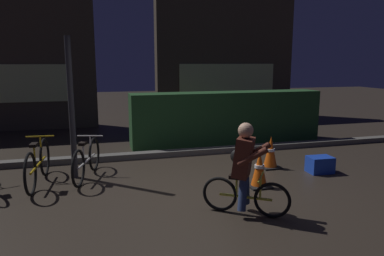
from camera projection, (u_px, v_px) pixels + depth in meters
ground_plane at (190, 191)px, 5.70m from camera, size 40.00×40.00×0.00m
sidewalk_curb at (163, 154)px, 7.78m from camera, size 12.00×0.24×0.12m
hedge_row at (227, 118)px, 9.00m from camera, size 4.80×0.70×1.28m
storefront_left at (4, 55)px, 10.45m from camera, size 5.14×0.54×4.46m
storefront_right at (225, 59)px, 13.00m from camera, size 5.08×0.54×4.28m
street_post at (71, 109)px, 6.15m from camera, size 0.10×0.10×2.45m
parked_bike_left_mid at (38, 164)px, 5.95m from camera, size 0.46×1.68×0.77m
parked_bike_center_left at (87, 160)px, 6.28m from camera, size 0.53×1.51×0.72m
traffic_cone_near at (259, 169)px, 5.86m from camera, size 0.36×0.36×0.60m
traffic_cone_far at (271, 153)px, 6.91m from camera, size 0.36×0.36×0.62m
blue_crate at (320, 165)px, 6.63m from camera, size 0.45×0.34×0.30m
cyclist at (245, 168)px, 4.76m from camera, size 1.01×0.73×1.25m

